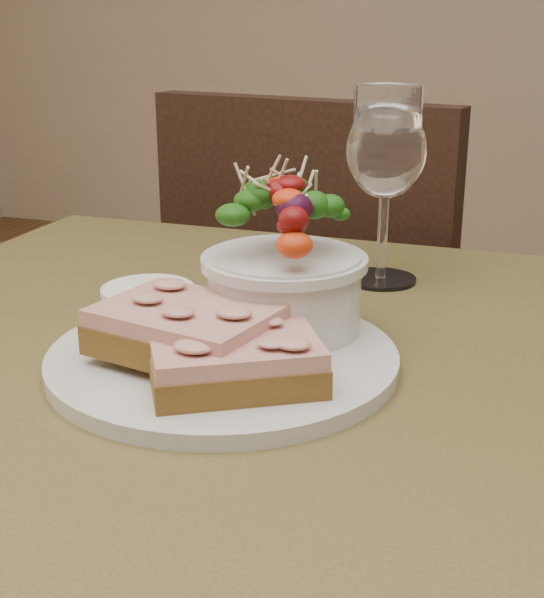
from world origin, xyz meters
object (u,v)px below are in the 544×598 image
(dinner_plate, at_px, (223,358))
(sandwich_front, at_px, (235,360))
(cafe_table, at_px, (250,494))
(sandwich_back, at_px, (187,329))
(wine_glass, at_px, (386,156))
(ramekin, at_px, (149,306))
(chair_far, at_px, (343,464))
(salad_bowl, at_px, (284,257))

(dinner_plate, relative_size, sandwich_front, 1.85)
(cafe_table, height_order, sandwich_back, sandwich_back)
(dinner_plate, xyz_separation_m, sandwich_back, (-0.02, -0.03, 0.03))
(cafe_table, height_order, wine_glass, wine_glass)
(dinner_plate, height_order, sandwich_back, sandwich_back)
(cafe_table, relative_size, wine_glass, 4.57)
(sandwich_back, distance_m, ramekin, 0.07)
(chair_far, xyz_separation_m, salad_bowl, (0.09, -0.59, 0.53))
(sandwich_front, bearing_deg, chair_far, 66.47)
(cafe_table, height_order, chair_far, chair_far)
(cafe_table, relative_size, dinner_plate, 3.05)
(salad_bowl, bearing_deg, sandwich_front, -89.71)
(chair_far, bearing_deg, salad_bowl, 108.33)
(dinner_plate, bearing_deg, salad_bowl, 64.77)
(salad_bowl, relative_size, wine_glass, 0.73)
(chair_far, relative_size, salad_bowl, 7.09)
(wine_glass, bearing_deg, sandwich_back, -107.41)
(chair_far, height_order, wine_glass, wine_glass)
(ramekin, height_order, salad_bowl, salad_bowl)
(chair_far, height_order, dinner_plate, chair_far)
(ramekin, bearing_deg, chair_far, 89.14)
(sandwich_back, distance_m, wine_glass, 0.30)
(sandwich_front, xyz_separation_m, sandwich_back, (-0.05, 0.02, 0.01))
(cafe_table, xyz_separation_m, sandwich_back, (-0.04, -0.02, 0.14))
(cafe_table, xyz_separation_m, dinner_plate, (-0.02, 0.01, 0.11))
(chair_far, relative_size, sandwich_back, 6.40)
(salad_bowl, bearing_deg, cafe_table, -93.28)
(chair_far, bearing_deg, wine_glass, 117.34)
(cafe_table, distance_m, salad_bowl, 0.19)
(chair_far, bearing_deg, cafe_table, 107.10)
(chair_far, xyz_separation_m, ramekin, (-0.01, -0.63, 0.49))
(dinner_plate, bearing_deg, cafe_table, -19.50)
(cafe_table, bearing_deg, sandwich_front, -83.44)
(sandwich_back, xyz_separation_m, salad_bowl, (0.05, 0.09, 0.03))
(cafe_table, distance_m, sandwich_front, 0.14)
(ramekin, distance_m, wine_glass, 0.28)
(ramekin, xyz_separation_m, salad_bowl, (0.10, 0.04, 0.04))
(sandwich_front, bearing_deg, cafe_table, 65.59)
(cafe_table, xyz_separation_m, chair_far, (-0.09, 0.66, -0.36))
(chair_far, distance_m, sandwich_front, 0.86)
(ramekin, bearing_deg, sandwich_back, -40.54)
(ramekin, bearing_deg, salad_bowl, 20.73)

